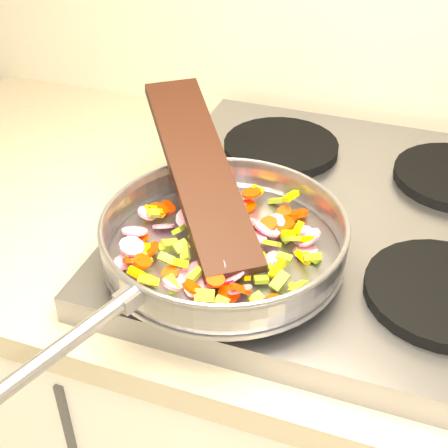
% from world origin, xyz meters
% --- Properties ---
extents(cooktop, '(0.60, 0.60, 0.04)m').
position_xyz_m(cooktop, '(-0.70, 1.67, 0.92)').
color(cooktop, '#939399').
rests_on(cooktop, counter_top).
extents(grate_fl, '(0.19, 0.19, 0.02)m').
position_xyz_m(grate_fl, '(-0.84, 1.52, 0.95)').
color(grate_fl, black).
rests_on(grate_fl, cooktop).
extents(grate_fr, '(0.19, 0.19, 0.02)m').
position_xyz_m(grate_fr, '(-0.56, 1.52, 0.95)').
color(grate_fr, black).
rests_on(grate_fr, cooktop).
extents(grate_bl, '(0.19, 0.19, 0.02)m').
position_xyz_m(grate_bl, '(-0.84, 1.81, 0.95)').
color(grate_bl, black).
rests_on(grate_bl, cooktop).
extents(saute_pan, '(0.34, 0.50, 0.05)m').
position_xyz_m(saute_pan, '(-0.83, 1.49, 0.98)').
color(saute_pan, '#9E9EA5').
rests_on(saute_pan, grate_fl).
extents(vegetable_heap, '(0.26, 0.26, 0.05)m').
position_xyz_m(vegetable_heap, '(-0.83, 1.49, 0.98)').
color(vegetable_heap, '#C21251').
rests_on(vegetable_heap, saute_pan).
extents(wooden_spatula, '(0.25, 0.30, 0.12)m').
position_xyz_m(wooden_spatula, '(-0.89, 1.56, 1.03)').
color(wooden_spatula, black).
rests_on(wooden_spatula, saute_pan).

